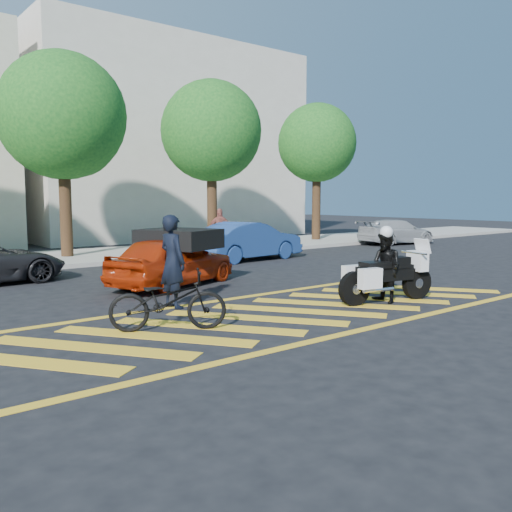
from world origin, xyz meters
TOP-DOWN VIEW (x-y plane):
  - ground at (0.00, 0.00)m, footprint 90.00×90.00m
  - sidewalk at (0.00, 12.00)m, footprint 60.00×5.00m
  - crosswalk at (-0.04, 0.00)m, footprint 12.33×4.00m
  - building_right at (9.00, 21.00)m, footprint 16.00×8.00m
  - tree_center at (0.13, 12.06)m, footprint 4.60×4.60m
  - tree_right at (6.63, 12.06)m, footprint 4.40×4.40m
  - tree_far_right at (13.13, 12.06)m, footprint 4.00×4.00m
  - officer_bike at (-1.35, 1.86)m, footprint 0.53×0.75m
  - bicycle at (-2.41, 0.19)m, footprint 2.13×1.59m
  - police_motorcycle at (2.64, -0.56)m, footprint 2.49×1.02m
  - officer_moto at (2.62, -0.56)m, footprint 0.74×0.87m
  - red_convertible at (0.08, 4.35)m, footprint 4.28×2.98m
  - parked_mid_right at (3.36, 8.81)m, footprint 3.64×1.68m
  - parked_right at (5.30, 7.81)m, footprint 4.44×1.86m
  - parked_far_right at (15.30, 8.66)m, footprint 4.40×2.25m
  - pedestrian_right at (5.88, 10.49)m, footprint 1.09×0.81m

SIDE VIEW (x-z plane):
  - ground at x=0.00m, z-range 0.00..0.00m
  - crosswalk at x=-0.04m, z-range 0.00..0.01m
  - sidewalk at x=0.00m, z-range 0.00..0.15m
  - bicycle at x=-2.41m, z-range 0.00..1.07m
  - police_motorcycle at x=2.64m, z-range 0.05..1.16m
  - parked_mid_right at x=3.36m, z-range 0.00..1.21m
  - parked_far_right at x=15.30m, z-range 0.00..1.22m
  - red_convertible at x=0.08m, z-range 0.00..1.35m
  - parked_right at x=5.30m, z-range 0.00..1.43m
  - officer_moto at x=2.62m, z-range 0.00..1.58m
  - officer_bike at x=-1.35m, z-range 0.00..1.97m
  - pedestrian_right at x=5.88m, z-range 0.15..1.87m
  - tree_far_right at x=13.13m, z-range 1.39..8.49m
  - tree_right at x=6.63m, z-range 1.34..8.75m
  - tree_center at x=0.13m, z-range 1.31..8.88m
  - building_right at x=9.00m, z-range 0.00..11.00m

